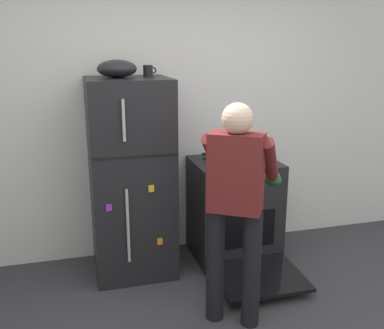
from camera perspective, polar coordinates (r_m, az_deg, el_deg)
kitchen_wall_back at (r=4.15m, az=-2.51°, el=6.86°), size 6.00×0.10×2.70m
refrigerator at (r=3.81m, az=-7.94°, el=-1.72°), size 0.68×0.72×1.70m
stove_range at (r=4.15m, az=5.53°, el=-5.98°), size 0.76×1.24×0.94m
person_cook at (r=3.03m, az=5.80°, el=-4.00°), size 0.68×0.73×1.60m
red_pot at (r=3.90m, az=3.70°, el=0.97°), size 0.34×0.24×0.11m
coffee_mug at (r=3.73m, az=-5.72°, el=12.02°), size 0.11×0.08×0.10m
pepper_mill at (r=4.29m, az=8.43°, el=2.52°), size 0.05×0.05×0.16m
mixing_bowl at (r=3.65m, az=-9.75°, el=12.19°), size 0.32×0.32×0.14m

